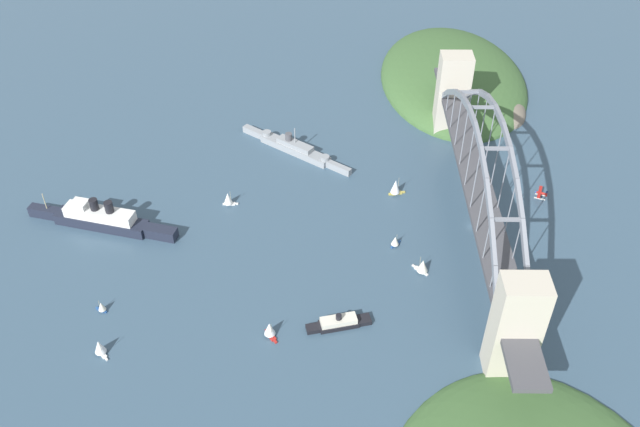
{
  "coord_description": "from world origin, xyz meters",
  "views": [
    {
      "loc": [
        -275.4,
        77.57,
        240.48
      ],
      "look_at": [
        0.0,
        80.39,
        8.0
      ],
      "focal_mm": 38.31,
      "sensor_mm": 36.0,
      "label": 1
    }
  ],
  "objects_px": {
    "ocean_liner": "(101,219)",
    "seaplane_taxiing_near_bridge": "(540,194)",
    "small_boat_0": "(395,241)",
    "small_boat_2": "(396,187)",
    "harbor_ferry_steamer": "(339,323)",
    "small_boat_4": "(270,329)",
    "small_boat_3": "(99,347)",
    "naval_cruiser": "(294,148)",
    "small_boat_6": "(423,266)",
    "harbor_arch_bridge": "(478,185)",
    "small_boat_5": "(228,199)",
    "small_boat_1": "(101,307)"
  },
  "relations": [
    {
      "from": "naval_cruiser",
      "to": "small_boat_0",
      "type": "distance_m",
      "value": 100.37
    },
    {
      "from": "ocean_liner",
      "to": "small_boat_3",
      "type": "distance_m",
      "value": 86.85
    },
    {
      "from": "seaplane_taxiing_near_bridge",
      "to": "small_boat_2",
      "type": "height_order",
      "value": "small_boat_2"
    },
    {
      "from": "small_boat_2",
      "to": "small_boat_3",
      "type": "height_order",
      "value": "small_boat_2"
    },
    {
      "from": "small_boat_5",
      "to": "small_boat_6",
      "type": "bearing_deg",
      "value": -116.9
    },
    {
      "from": "small_boat_3",
      "to": "small_boat_1",
      "type": "bearing_deg",
      "value": 13.04
    },
    {
      "from": "seaplane_taxiing_near_bridge",
      "to": "naval_cruiser",
      "type": "bearing_deg",
      "value": 72.92
    },
    {
      "from": "harbor_arch_bridge",
      "to": "harbor_ferry_steamer",
      "type": "distance_m",
      "value": 103.01
    },
    {
      "from": "small_boat_1",
      "to": "small_boat_4",
      "type": "distance_m",
      "value": 80.46
    },
    {
      "from": "harbor_arch_bridge",
      "to": "ocean_liner",
      "type": "xyz_separation_m",
      "value": [
        -2.41,
        196.28,
        -22.61
      ]
    },
    {
      "from": "seaplane_taxiing_near_bridge",
      "to": "small_boat_4",
      "type": "relative_size",
      "value": 1.27
    },
    {
      "from": "seaplane_taxiing_near_bridge",
      "to": "small_boat_3",
      "type": "xyz_separation_m",
      "value": [
        -111.73,
        218.82,
        1.97
      ]
    },
    {
      "from": "seaplane_taxiing_near_bridge",
      "to": "small_boat_6",
      "type": "distance_m",
      "value": 94.06
    },
    {
      "from": "small_boat_0",
      "to": "small_boat_3",
      "type": "height_order",
      "value": "small_boat_3"
    },
    {
      "from": "ocean_liner",
      "to": "seaplane_taxiing_near_bridge",
      "type": "xyz_separation_m",
      "value": [
        27.34,
        -239.32,
        -3.11
      ]
    },
    {
      "from": "harbor_ferry_steamer",
      "to": "small_boat_6",
      "type": "height_order",
      "value": "small_boat_6"
    },
    {
      "from": "small_boat_5",
      "to": "small_boat_6",
      "type": "relative_size",
      "value": 1.01
    },
    {
      "from": "small_boat_0",
      "to": "small_boat_4",
      "type": "bearing_deg",
      "value": 134.69
    },
    {
      "from": "harbor_ferry_steamer",
      "to": "small_boat_0",
      "type": "bearing_deg",
      "value": -28.58
    },
    {
      "from": "harbor_arch_bridge",
      "to": "small_boat_2",
      "type": "bearing_deg",
      "value": 54.79
    },
    {
      "from": "harbor_ferry_steamer",
      "to": "seaplane_taxiing_near_bridge",
      "type": "xyz_separation_m",
      "value": [
        94.97,
        -114.02,
        0.16
      ]
    },
    {
      "from": "small_boat_2",
      "to": "small_boat_6",
      "type": "height_order",
      "value": "small_boat_2"
    },
    {
      "from": "small_boat_0",
      "to": "small_boat_5",
      "type": "relative_size",
      "value": 0.75
    },
    {
      "from": "seaplane_taxiing_near_bridge",
      "to": "small_boat_6",
      "type": "xyz_separation_m",
      "value": [
        -59.87,
        72.52,
        1.95
      ]
    },
    {
      "from": "seaplane_taxiing_near_bridge",
      "to": "small_boat_2",
      "type": "distance_m",
      "value": 81.38
    },
    {
      "from": "harbor_ferry_steamer",
      "to": "ocean_liner",
      "type": "bearing_deg",
      "value": 61.64
    },
    {
      "from": "small_boat_0",
      "to": "small_boat_3",
      "type": "bearing_deg",
      "value": 117.84
    },
    {
      "from": "harbor_arch_bridge",
      "to": "small_boat_0",
      "type": "xyz_separation_m",
      "value": [
        -15.87,
        41.47,
        -24.74
      ]
    },
    {
      "from": "small_boat_1",
      "to": "small_boat_6",
      "type": "xyz_separation_m",
      "value": [
        27.32,
        -151.98,
        1.2
      ]
    },
    {
      "from": "small_boat_0",
      "to": "small_boat_2",
      "type": "bearing_deg",
      "value": -4.29
    },
    {
      "from": "harbor_ferry_steamer",
      "to": "small_boat_6",
      "type": "bearing_deg",
      "value": -49.78
    },
    {
      "from": "ocean_liner",
      "to": "small_boat_2",
      "type": "bearing_deg",
      "value": -79.46
    },
    {
      "from": "naval_cruiser",
      "to": "seaplane_taxiing_near_bridge",
      "type": "xyz_separation_m",
      "value": [
        -42.96,
        -139.81,
        -0.8
      ]
    },
    {
      "from": "naval_cruiser",
      "to": "small_boat_5",
      "type": "xyz_separation_m",
      "value": [
        -51.18,
        34.53,
        1.19
      ]
    },
    {
      "from": "seaplane_taxiing_near_bridge",
      "to": "small_boat_5",
      "type": "xyz_separation_m",
      "value": [
        -8.22,
        174.34,
        2.0
      ]
    },
    {
      "from": "small_boat_6",
      "to": "small_boat_5",
      "type": "bearing_deg",
      "value": 63.1
    },
    {
      "from": "small_boat_0",
      "to": "small_boat_2",
      "type": "relative_size",
      "value": 0.61
    },
    {
      "from": "ocean_liner",
      "to": "small_boat_0",
      "type": "distance_m",
      "value": 155.41
    },
    {
      "from": "naval_cruiser",
      "to": "small_boat_1",
      "type": "xyz_separation_m",
      "value": [
        -130.15,
        84.69,
        -0.05
      ]
    },
    {
      "from": "ocean_liner",
      "to": "small_boat_0",
      "type": "relative_size",
      "value": 12.21
    },
    {
      "from": "small_boat_0",
      "to": "small_boat_6",
      "type": "height_order",
      "value": "small_boat_6"
    },
    {
      "from": "harbor_ferry_steamer",
      "to": "small_boat_5",
      "type": "xyz_separation_m",
      "value": [
        86.75,
        60.32,
        2.16
      ]
    },
    {
      "from": "small_boat_1",
      "to": "naval_cruiser",
      "type": "bearing_deg",
      "value": -33.05
    },
    {
      "from": "small_boat_0",
      "to": "small_boat_2",
      "type": "distance_m",
      "value": 43.03
    },
    {
      "from": "small_boat_6",
      "to": "small_boat_0",
      "type": "bearing_deg",
      "value": 32.18
    },
    {
      "from": "harbor_arch_bridge",
      "to": "small_boat_1",
      "type": "bearing_deg",
      "value": 108.94
    },
    {
      "from": "naval_cruiser",
      "to": "small_boat_5",
      "type": "bearing_deg",
      "value": 145.99
    },
    {
      "from": "seaplane_taxiing_near_bridge",
      "to": "small_boat_6",
      "type": "relative_size",
      "value": 1.27
    },
    {
      "from": "naval_cruiser",
      "to": "small_boat_6",
      "type": "relative_size",
      "value": 7.52
    },
    {
      "from": "small_boat_0",
      "to": "harbor_ferry_steamer",
      "type": "bearing_deg",
      "value": 151.42
    }
  ]
}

